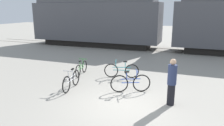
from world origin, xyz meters
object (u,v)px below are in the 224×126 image
person_in_navy (172,82)px  freight_train (168,17)px  bicycle_blue (131,83)px  bicycle_green (81,68)px  bicycle_silver (71,80)px  bicycle_teal (121,70)px

person_in_navy → freight_train: bearing=-126.2°
bicycle_blue → person_in_navy: bearing=-21.9°
bicycle_green → bicycle_blue: size_ratio=1.03×
bicycle_blue → person_in_navy: size_ratio=0.90×
bicycle_blue → bicycle_silver: size_ratio=0.91×
bicycle_teal → bicycle_green: bearing=-172.7°
bicycle_green → person_in_navy: size_ratio=0.93×
freight_train → bicycle_silver: freight_train is taller
bicycle_silver → person_in_navy: person_in_navy is taller
freight_train → bicycle_green: size_ratio=15.57×
bicycle_green → freight_train: bearing=69.5°
bicycle_silver → person_in_navy: (4.31, -0.14, 0.50)m
bicycle_silver → freight_train: bearing=76.2°
freight_train → bicycle_teal: (-1.15, -8.65, -2.45)m
freight_train → person_in_navy: freight_train is taller
bicycle_blue → person_in_navy: person_in_navy is taller
freight_train → person_in_navy: bearing=-81.8°
freight_train → bicycle_green: bearing=-110.5°
bicycle_blue → bicycle_silver: bearing=-167.5°
freight_train → bicycle_silver: (-2.71, -11.00, -2.44)m
bicycle_blue → bicycle_teal: size_ratio=0.91×
bicycle_silver → person_in_navy: size_ratio=0.99×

